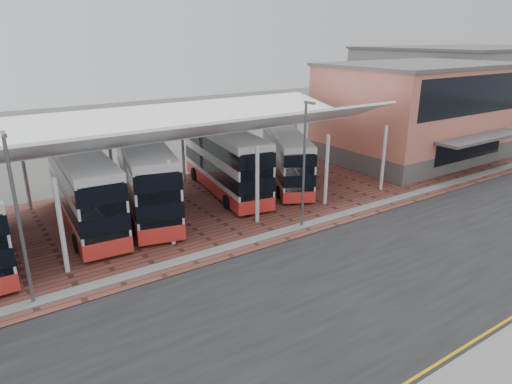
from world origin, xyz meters
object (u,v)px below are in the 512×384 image
Objects in this scene: terminal at (418,111)px; bus_4 at (225,161)px; bus_5 at (286,159)px; bus_2 at (84,190)px; bus_3 at (145,178)px.

bus_4 is (-21.52, 1.18, -2.17)m from terminal.
terminal is at bearing 27.27° from bus_5.
terminal is 21.66m from bus_4.
bus_4 is (10.87, 0.84, 0.04)m from bus_2.
bus_2 is 4.09m from bus_3.
terminal is 1.56× the size of bus_2.
bus_2 is 0.96× the size of bus_3.
bus_2 is at bearing 179.41° from terminal.
bus_5 is (11.81, -0.47, -0.33)m from bus_3.
bus_5 is at bearing -4.99° from bus_4.
terminal is at bearing 6.08° from bus_4.
bus_5 is at bearing 11.06° from bus_3.
bus_3 is at bearing 179.25° from terminal.
bus_3 reaches higher than bus_4.
bus_3 is (4.09, 0.03, 0.06)m from bus_2.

